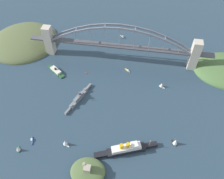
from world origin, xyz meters
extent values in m
plane|color=#283D4C|center=(0.00, 0.00, 0.00)|extent=(1400.00, 1400.00, 0.00)
cube|color=#BCB29E|center=(-123.73, 0.00, 26.77)|extent=(13.98, 14.44, 53.54)
cube|color=#BCB29E|center=(123.73, 0.00, 26.77)|extent=(13.98, 14.44, 53.54)
cube|color=#47474C|center=(0.00, 0.00, 29.56)|extent=(233.49, 11.29, 2.40)
cube|color=#47474C|center=(-142.73, 0.00, 29.56)|extent=(24.00, 11.29, 2.40)
cube|color=#47474C|center=(142.73, 0.00, 29.56)|extent=(24.00, 11.29, 2.40)
cube|color=slate|center=(-108.21, -5.08, 36.42)|extent=(25.63, 1.80, 16.50)
cube|color=slate|center=(-84.17, -5.08, 48.62)|extent=(25.35, 1.80, 13.60)
cube|color=slate|center=(-60.12, -5.08, 57.77)|extent=(25.01, 1.80, 10.67)
cube|color=slate|center=(-36.07, -5.08, 63.87)|extent=(24.65, 1.80, 7.72)
cube|color=slate|center=(-12.02, -5.08, 66.91)|extent=(24.25, 1.80, 4.72)
cube|color=slate|center=(12.02, -5.08, 66.91)|extent=(24.25, 1.80, 4.72)
cube|color=slate|center=(36.07, -5.08, 63.87)|extent=(24.65, 1.80, 7.72)
cube|color=slate|center=(60.12, -5.08, 57.77)|extent=(25.01, 1.80, 10.67)
cube|color=slate|center=(84.17, -5.08, 48.62)|extent=(25.35, 1.80, 13.60)
cube|color=slate|center=(108.21, -5.08, 36.42)|extent=(25.63, 1.80, 16.50)
cube|color=slate|center=(-108.21, 5.08, 36.42)|extent=(25.63, 1.80, 16.50)
cube|color=slate|center=(-84.17, 5.08, 48.62)|extent=(25.35, 1.80, 13.60)
cube|color=slate|center=(-60.12, 5.08, 57.77)|extent=(25.01, 1.80, 10.67)
cube|color=slate|center=(-36.07, 5.08, 63.87)|extent=(24.65, 1.80, 7.72)
cube|color=slate|center=(-12.02, 5.08, 66.91)|extent=(24.25, 1.80, 4.72)
cube|color=slate|center=(12.02, 5.08, 66.91)|extent=(24.25, 1.80, 4.72)
cube|color=slate|center=(36.07, 5.08, 63.87)|extent=(24.65, 1.80, 7.72)
cube|color=slate|center=(60.12, 5.08, 57.77)|extent=(25.01, 1.80, 10.67)
cube|color=slate|center=(84.17, 5.08, 48.62)|extent=(25.35, 1.80, 13.60)
cube|color=slate|center=(108.21, 5.08, 36.42)|extent=(25.63, 1.80, 16.50)
cube|color=slate|center=(-120.24, 0.00, 29.56)|extent=(1.40, 10.16, 1.40)
cube|color=slate|center=(-72.14, 0.00, 53.96)|extent=(1.40, 10.16, 1.40)
cube|color=slate|center=(-24.05, 0.00, 66.15)|extent=(1.40, 10.16, 1.40)
cube|color=slate|center=(24.05, 0.00, 66.15)|extent=(1.40, 10.16, 1.40)
cube|color=slate|center=(72.14, 0.00, 53.96)|extent=(1.40, 10.16, 1.40)
cube|color=slate|center=(120.24, 0.00, 29.56)|extent=(1.40, 10.16, 1.40)
cylinder|color=slate|center=(-96.19, -5.08, 37.02)|extent=(0.56, 0.56, 12.52)
cylinder|color=slate|center=(-96.19, 5.08, 37.02)|extent=(0.56, 0.56, 12.52)
cylinder|color=slate|center=(-72.14, -5.08, 42.36)|extent=(0.56, 0.56, 23.19)
cylinder|color=slate|center=(-72.14, 5.08, 42.36)|extent=(0.56, 0.56, 23.19)
cylinder|color=slate|center=(-48.10, -5.08, 46.17)|extent=(0.56, 0.56, 30.82)
cylinder|color=slate|center=(-48.10, 5.08, 46.17)|extent=(0.56, 0.56, 30.82)
cylinder|color=slate|center=(-24.05, -5.08, 48.46)|extent=(0.56, 0.56, 35.39)
cylinder|color=slate|center=(-24.05, 5.08, 48.46)|extent=(0.56, 0.56, 35.39)
cylinder|color=slate|center=(0.00, -5.08, 49.22)|extent=(0.56, 0.56, 36.91)
cylinder|color=slate|center=(0.00, 5.08, 49.22)|extent=(0.56, 0.56, 36.91)
cylinder|color=slate|center=(24.05, -5.08, 48.46)|extent=(0.56, 0.56, 35.39)
cylinder|color=slate|center=(24.05, 5.08, 48.46)|extent=(0.56, 0.56, 35.39)
cylinder|color=slate|center=(48.10, -5.08, 46.17)|extent=(0.56, 0.56, 30.82)
cylinder|color=slate|center=(48.10, 5.08, 46.17)|extent=(0.56, 0.56, 30.82)
cylinder|color=slate|center=(72.14, -5.08, 42.36)|extent=(0.56, 0.56, 23.19)
cylinder|color=slate|center=(72.14, 5.08, 42.36)|extent=(0.56, 0.56, 23.19)
cylinder|color=slate|center=(96.19, -5.08, 37.02)|extent=(0.56, 0.56, 12.52)
cylinder|color=slate|center=(96.19, 5.08, 37.02)|extent=(0.56, 0.56, 12.52)
ellipsoid|color=#515B38|center=(185.35, -19.49, 0.00)|extent=(126.01, 127.44, 31.78)
ellipsoid|color=#756B5B|center=(157.00, -54.54, 0.00)|extent=(44.10, 38.23, 17.48)
cube|color=black|center=(-33.28, 172.28, 2.69)|extent=(50.36, 28.05, 5.37)
cube|color=black|center=(-64.24, 160.37, 2.69)|extent=(17.63, 11.56, 5.37)
cube|color=black|center=(-2.32, 184.19, 2.69)|extent=(18.07, 12.68, 5.37)
cube|color=white|center=(-33.28, 172.28, 8.40)|extent=(38.16, 22.06, 6.06)
cube|color=white|center=(-42.86, 168.60, 13.03)|extent=(10.60, 10.59, 3.20)
cylinder|color=gold|center=(-35.02, 171.61, 14.82)|extent=(4.91, 4.91, 6.78)
cylinder|color=gold|center=(-27.19, 174.63, 14.82)|extent=(4.91, 4.91, 6.78)
cylinder|color=tan|center=(-62.31, 161.11, 10.37)|extent=(0.50, 0.50, 10.00)
cube|color=slate|center=(47.92, 99.42, 2.02)|extent=(20.00, 39.72, 4.05)
cube|color=slate|center=(57.35, 124.42, 2.02)|extent=(7.35, 13.50, 4.05)
cube|color=slate|center=(38.50, 74.42, 2.02)|extent=(7.88, 13.70, 4.05)
cube|color=slate|center=(47.92, 99.42, 5.81)|extent=(11.76, 20.52, 3.52)
cylinder|color=slate|center=(54.40, 116.61, 5.15)|extent=(4.39, 4.39, 2.20)
cylinder|color=slate|center=(41.44, 82.23, 5.15)|extent=(4.39, 4.39, 2.20)
cylinder|color=slate|center=(47.92, 99.42, 12.57)|extent=(0.60, 0.60, 10.00)
cylinder|color=#4C4C51|center=(46.51, 95.67, 9.77)|extent=(3.45, 3.45, 4.40)
cube|color=#23512D|center=(100.24, 47.66, 1.18)|extent=(24.24, 21.33, 2.36)
cube|color=#23512D|center=(112.73, 38.37, 1.18)|extent=(10.10, 9.82, 2.36)
cube|color=#23512D|center=(87.74, 56.95, 1.18)|extent=(10.87, 10.86, 2.36)
cube|color=beige|center=(100.24, 47.66, 3.97)|extent=(21.85, 19.06, 3.21)
cylinder|color=black|center=(100.24, 47.66, 6.78)|extent=(3.69, 3.69, 2.40)
ellipsoid|color=#4C6038|center=(8.28, 208.61, 4.84)|extent=(42.06, 36.86, 9.67)
cube|color=#9E937F|center=(8.28, 208.61, 12.61)|extent=(8.00, 8.00, 9.75)
cylinder|color=gray|center=(12.78, 205.11, 13.10)|extent=(3.60, 3.60, 10.72)
cylinder|color=#B7B7B2|center=(2.08, -62.84, 0.45)|extent=(4.09, 4.33, 0.90)
cylinder|color=#B7B7B2|center=(4.30, -64.88, 0.45)|extent=(4.09, 4.33, 0.90)
cylinder|color=black|center=(2.08, -62.84, 1.43)|extent=(0.14, 0.14, 1.06)
cylinder|color=black|center=(4.30, -64.88, 1.43)|extent=(0.14, 0.14, 1.06)
ellipsoid|color=beige|center=(3.19, -63.86, 2.54)|extent=(5.55, 5.89, 1.15)
cylinder|color=black|center=(5.31, -61.56, 2.54)|extent=(1.35, 1.33, 1.09)
cube|color=beige|center=(3.78, -63.22, 3.02)|extent=(8.42, 7.94, 0.20)
cube|color=beige|center=(1.12, -66.11, 2.65)|extent=(3.51, 3.35, 0.12)
cube|color=black|center=(1.12, -66.11, 3.86)|extent=(0.83, 0.89, 1.50)
cube|color=#234C8C|center=(91.63, 177.94, 0.64)|extent=(5.57, 8.08, 1.27)
cube|color=#234C8C|center=(89.71, 182.59, 0.64)|extent=(2.44, 2.94, 1.27)
cube|color=#234C8C|center=(93.56, 173.29, 0.64)|extent=(2.73, 3.06, 1.27)
cube|color=beige|center=(91.99, 177.07, 1.95)|extent=(3.59, 4.38, 1.34)
cube|color=black|center=(-94.47, 151.23, 0.35)|extent=(5.87, 6.63, 0.70)
cube|color=black|center=(-91.88, 147.82, 0.35)|extent=(2.19, 2.38, 0.70)
cube|color=black|center=(-97.05, 154.64, 0.35)|extent=(2.37, 2.52, 0.70)
cylinder|color=tan|center=(-94.14, 150.81, 6.18)|extent=(0.16, 0.16, 10.96)
cone|color=silver|center=(-95.28, 152.30, 5.63)|extent=(8.25, 8.25, 8.77)
cube|color=gold|center=(-17.79, 25.66, 0.60)|extent=(6.86, 6.09, 1.20)
cube|color=gold|center=(-14.18, 22.82, 0.60)|extent=(2.60, 2.42, 1.20)
cube|color=gold|center=(-21.40, 28.49, 0.60)|extent=(2.75, 2.63, 1.20)
cube|color=beige|center=(-18.47, 26.19, 1.75)|extent=(3.86, 3.59, 1.11)
cube|color=#2D6B3D|center=(103.58, 192.50, 0.51)|extent=(4.13, 5.86, 1.01)
cube|color=#2D6B3D|center=(105.10, 189.15, 0.51)|extent=(1.59, 2.05, 1.01)
cube|color=#2D6B3D|center=(102.06, 195.85, 0.51)|extent=(1.76, 2.13, 1.01)
cylinder|color=tan|center=(103.77, 192.08, 5.37)|extent=(0.16, 0.16, 8.71)
cone|color=silver|center=(103.10, 193.55, 4.93)|extent=(6.70, 6.70, 6.97)
cube|color=silver|center=(44.72, 176.62, 0.49)|extent=(6.58, 5.10, 0.99)
cube|color=silver|center=(41.12, 178.52, 0.49)|extent=(2.33, 1.96, 0.99)
cube|color=silver|center=(48.32, 174.72, 0.49)|extent=(2.44, 2.17, 0.99)
cylinder|color=tan|center=(44.27, 176.86, 6.07)|extent=(0.16, 0.16, 10.18)
cone|color=white|center=(45.84, 176.03, 5.56)|extent=(7.56, 7.56, 8.14)
cube|color=silver|center=(-76.34, 54.33, 0.39)|extent=(6.38, 5.03, 0.78)
cube|color=silver|center=(-79.80, 56.26, 0.39)|extent=(2.27, 1.93, 0.78)
cube|color=silver|center=(-72.88, 52.40, 0.39)|extent=(2.37, 2.12, 0.78)
cylinder|color=tan|center=(-76.77, 54.57, 5.11)|extent=(0.16, 0.16, 8.67)
cone|color=silver|center=(-75.26, 53.73, 4.68)|extent=(7.41, 7.41, 6.93)
cone|color=red|center=(49.24, 42.88, 1.10)|extent=(2.20, 2.20, 2.20)
sphere|color=#F2E566|center=(49.24, 42.88, 2.50)|extent=(0.50, 0.50, 0.50)
camera|label=1|loc=(-37.95, 314.57, 282.99)|focal=38.22mm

